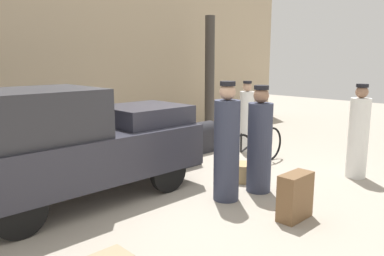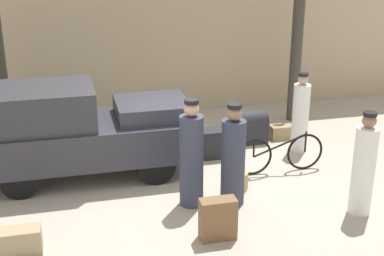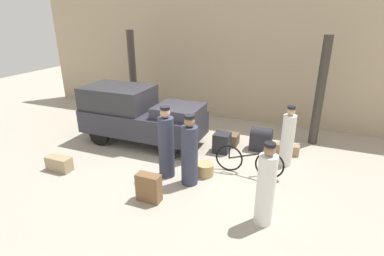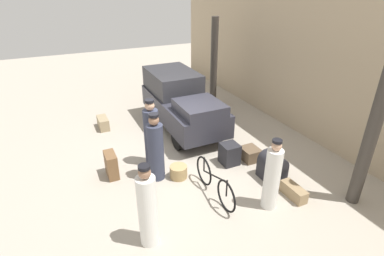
{
  "view_description": "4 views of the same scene",
  "coord_description": "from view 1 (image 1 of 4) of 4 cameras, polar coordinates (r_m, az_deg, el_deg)",
  "views": [
    {
      "loc": [
        -4.25,
        -4.42,
        2.14
      ],
      "look_at": [
        0.2,
        0.2,
        0.95
      ],
      "focal_mm": 35.0,
      "sensor_mm": 36.0,
      "label": 1
    },
    {
      "loc": [
        -1.94,
        -8.5,
        4.27
      ],
      "look_at": [
        0.2,
        0.2,
        0.95
      ],
      "focal_mm": 50.0,
      "sensor_mm": 36.0,
      "label": 2
    },
    {
      "loc": [
        3.02,
        -6.75,
        3.87
      ],
      "look_at": [
        0.2,
        0.2,
        0.95
      ],
      "focal_mm": 28.0,
      "sensor_mm": 36.0,
      "label": 3
    },
    {
      "loc": [
        6.55,
        -2.79,
        4.44
      ],
      "look_at": [
        0.2,
        0.2,
        0.95
      ],
      "focal_mm": 28.0,
      "sensor_mm": 36.0,
      "label": 4
    }
  ],
  "objects": [
    {
      "name": "porter_with_bicycle",
      "position": [
        6.12,
        10.26,
        -2.4
      ],
      "size": [
        0.39,
        0.39,
        1.73
      ],
      "color": "#33384C",
      "rests_on": "ground"
    },
    {
      "name": "trunk_barrel_dark",
      "position": [
        8.76,
        1.51,
        -1.34
      ],
      "size": [
        0.61,
        0.49,
        0.7
      ],
      "color": "#232328",
      "rests_on": "ground"
    },
    {
      "name": "suitcase_tan_flat",
      "position": [
        9.36,
        4.84,
        -1.85
      ],
      "size": [
        0.65,
        0.25,
        0.29
      ],
      "color": "#937A56",
      "rests_on": "ground"
    },
    {
      "name": "bicycle",
      "position": [
        7.72,
        9.85,
        -2.93
      ],
      "size": [
        1.74,
        0.04,
        0.76
      ],
      "color": "black",
      "rests_on": "ground"
    },
    {
      "name": "wicker_basket",
      "position": [
        6.74,
        7.85,
        -6.71
      ],
      "size": [
        0.43,
        0.43,
        0.32
      ],
      "color": "tan",
      "rests_on": "ground"
    },
    {
      "name": "conductor_in_dark_uniform",
      "position": [
        7.38,
        24.02,
        -1.0
      ],
      "size": [
        0.35,
        0.35,
        1.71
      ],
      "color": "white",
      "rests_on": "ground"
    },
    {
      "name": "station_building_facade",
      "position": [
        9.5,
        -17.65,
        10.68
      ],
      "size": [
        16.0,
        0.15,
        4.5
      ],
      "color": "tan",
      "rests_on": "ground"
    },
    {
      "name": "porter_carrying_trunk",
      "position": [
        5.67,
        5.3,
        -2.85
      ],
      "size": [
        0.39,
        0.39,
        1.82
      ],
      "color": "#33384C",
      "rests_on": "ground"
    },
    {
      "name": "canopy_pillar_right",
      "position": [
        10.4,
        2.7,
        7.73
      ],
      "size": [
        0.27,
        0.27,
        3.28
      ],
      "color": "#38332D",
      "rests_on": "ground"
    },
    {
      "name": "suitcase_small_leather",
      "position": [
        7.66,
        -0.91,
        -3.51
      ],
      "size": [
        0.46,
        0.45,
        0.57
      ],
      "color": "#232328",
      "rests_on": "ground"
    },
    {
      "name": "porter_lifting_near_truck",
      "position": [
        8.81,
        8.3,
        1.35
      ],
      "size": [
        0.34,
        0.34,
        1.64
      ],
      "color": "white",
      "rests_on": "ground"
    },
    {
      "name": "truck",
      "position": [
        5.83,
        -18.25,
        -1.99
      ],
      "size": [
        3.77,
        1.55,
        1.73
      ],
      "color": "black",
      "rests_on": "ground"
    },
    {
      "name": "trunk_large_brown",
      "position": [
        8.18,
        -3.39,
        -3.43
      ],
      "size": [
        0.51,
        0.45,
        0.35
      ],
      "color": "brown",
      "rests_on": "ground"
    },
    {
      "name": "trunk_wicker_pale",
      "position": [
        5.3,
        15.44,
        -10.01
      ],
      "size": [
        0.53,
        0.25,
        0.63
      ],
      "color": "brown",
      "rests_on": "ground"
    },
    {
      "name": "ground_plane",
      "position": [
        6.5,
        -0.05,
        -8.72
      ],
      "size": [
        30.0,
        30.0,
        0.0
      ],
      "primitive_type": "plane",
      "color": "#A89E8E"
    }
  ]
}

